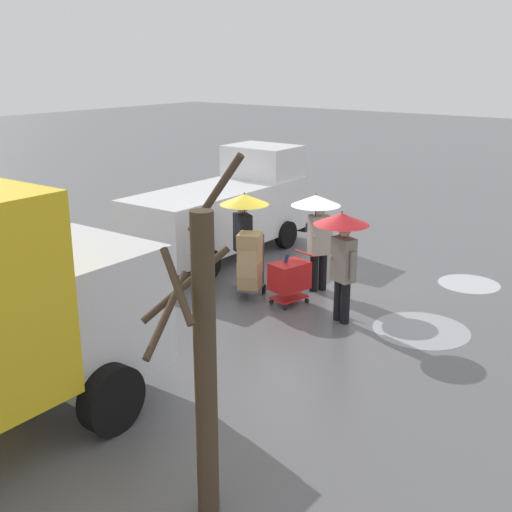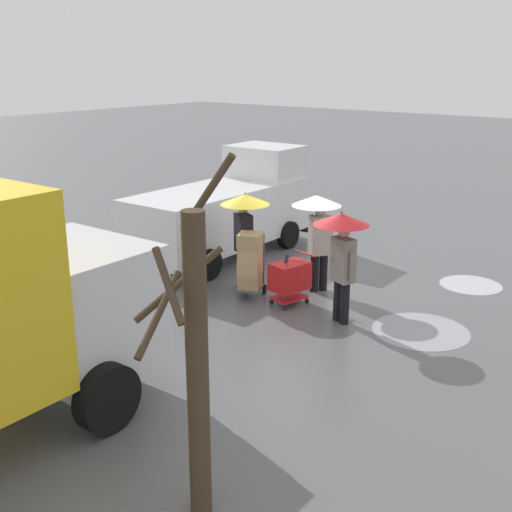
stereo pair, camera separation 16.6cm
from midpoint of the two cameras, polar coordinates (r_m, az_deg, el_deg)
The scene contains 10 objects.
ground_plane at distance 14.25m, azimuth 4.63°, elevation -2.80°, with size 90.00×90.00×0.00m, color #5B5B5E.
slush_patch_near_cluster at distance 12.42m, azimuth 14.00°, elevation -6.34°, with size 1.79×1.79×0.01m, color #999BA0.
slush_patch_mid_street at distance 15.17m, azimuth 18.00°, elevation -2.35°, with size 1.35×1.35×0.01m, color silver.
cargo_van_parked_right at distance 16.42m, azimuth -3.06°, elevation 4.21°, with size 2.29×5.38×2.60m.
shopping_cart_vendor at distance 13.12m, azimuth 2.62°, elevation -1.90°, with size 0.71×0.92×1.04m.
hand_dolly_boxes at distance 13.39m, azimuth -0.90°, elevation -0.51°, with size 0.75×0.85×1.40m.
pedestrian_pink_side at distance 13.71m, azimuth -1.45°, elevation 3.37°, with size 1.04×1.04×2.15m.
pedestrian_black_side at distance 12.06m, azimuth 7.24°, elevation 1.33°, with size 1.04×1.04×2.15m.
pedestrian_white_side at distance 13.63m, azimuth 5.09°, elevation 3.23°, with size 1.04×1.04×2.15m.
bare_tree_near at distance 6.81m, azimuth -5.39°, elevation -9.12°, with size 0.96×1.27×3.97m.
Camera 1 is at (-7.15, 11.35, 4.83)m, focal length 45.30 mm.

